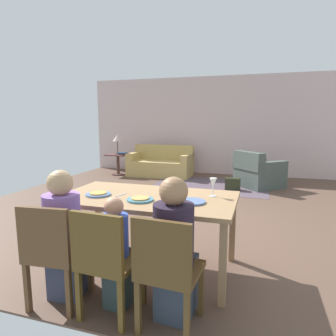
% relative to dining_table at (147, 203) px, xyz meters
% --- Properties ---
extents(ground_plane, '(7.18, 6.67, 0.02)m').
position_rel_dining_table_xyz_m(ground_plane, '(-0.26, 2.33, -0.70)').
color(ground_plane, brown).
extents(back_wall, '(7.18, 0.10, 2.70)m').
position_rel_dining_table_xyz_m(back_wall, '(-0.26, 5.71, 0.66)').
color(back_wall, beige).
rests_on(back_wall, ground_plane).
extents(dining_table, '(1.74, 0.96, 0.76)m').
position_rel_dining_table_xyz_m(dining_table, '(0.00, 0.00, 0.00)').
color(dining_table, '#A07951').
rests_on(dining_table, ground_plane).
extents(plate_near_man, '(0.25, 0.25, 0.02)m').
position_rel_dining_table_xyz_m(plate_near_man, '(-0.48, -0.12, 0.08)').
color(plate_near_man, '#5377A6').
rests_on(plate_near_man, dining_table).
extents(pizza_near_man, '(0.17, 0.17, 0.01)m').
position_rel_dining_table_xyz_m(pizza_near_man, '(-0.48, -0.12, 0.10)').
color(pizza_near_man, '#E09545').
rests_on(pizza_near_man, plate_near_man).
extents(plate_near_child, '(0.25, 0.25, 0.02)m').
position_rel_dining_table_xyz_m(plate_near_child, '(0.00, -0.18, 0.08)').
color(plate_near_child, teal).
rests_on(plate_near_child, dining_table).
extents(pizza_near_child, '(0.17, 0.17, 0.01)m').
position_rel_dining_table_xyz_m(pizza_near_child, '(0.00, -0.18, 0.10)').
color(pizza_near_child, '#CE964A').
rests_on(pizza_near_child, plate_near_child).
extents(plate_near_woman, '(0.25, 0.25, 0.02)m').
position_rel_dining_table_xyz_m(plate_near_woman, '(0.48, -0.10, 0.08)').
color(plate_near_woman, '#5871A5').
rests_on(plate_near_woman, dining_table).
extents(wine_glass, '(0.07, 0.07, 0.19)m').
position_rel_dining_table_xyz_m(wine_glass, '(0.63, 0.18, 0.20)').
color(wine_glass, silver).
rests_on(wine_glass, dining_table).
extents(fork, '(0.06, 0.15, 0.01)m').
position_rel_dining_table_xyz_m(fork, '(-0.26, -0.05, 0.07)').
color(fork, silver).
rests_on(fork, dining_table).
extents(knife, '(0.06, 0.17, 0.01)m').
position_rel_dining_table_xyz_m(knife, '(0.16, 0.10, 0.07)').
color(knife, silver).
rests_on(knife, dining_table).
extents(dining_chair_man, '(0.46, 0.46, 0.87)m').
position_rel_dining_table_xyz_m(dining_chair_man, '(-0.47, -0.84, -0.20)').
color(dining_chair_man, brown).
rests_on(dining_chair_man, ground_plane).
extents(person_man, '(0.30, 0.41, 1.11)m').
position_rel_dining_table_xyz_m(person_man, '(-0.48, -0.66, -0.18)').
color(person_man, '#363D56').
rests_on(person_man, ground_plane).
extents(dining_chair_child, '(0.45, 0.45, 0.87)m').
position_rel_dining_table_xyz_m(dining_chair_child, '(-0.01, -0.84, -0.20)').
color(dining_chair_child, brown).
rests_on(dining_chair_child, ground_plane).
extents(person_child, '(0.22, 0.29, 0.92)m').
position_rel_dining_table_xyz_m(person_child, '(0.00, -0.67, -0.26)').
color(person_child, '#314243').
rests_on(person_child, ground_plane).
extents(dining_chair_woman, '(0.45, 0.45, 0.87)m').
position_rel_dining_table_xyz_m(dining_chair_woman, '(0.47, -0.84, -0.20)').
color(dining_chair_woman, '#52391A').
rests_on(dining_chair_woman, ground_plane).
extents(person_woman, '(0.30, 0.41, 1.11)m').
position_rel_dining_table_xyz_m(person_woman, '(0.48, -0.66, -0.18)').
color(person_woman, '#364151').
rests_on(person_woman, ground_plane).
extents(area_rug, '(2.60, 1.80, 0.01)m').
position_rel_dining_table_xyz_m(area_rug, '(-0.03, 4.09, -0.68)').
color(area_rug, '#52434F').
rests_on(area_rug, ground_plane).
extents(couch, '(1.69, 0.86, 0.82)m').
position_rel_dining_table_xyz_m(couch, '(-1.54, 4.94, -0.39)').
color(couch, tan).
rests_on(couch, ground_plane).
extents(armchair, '(1.21, 1.21, 0.82)m').
position_rel_dining_table_xyz_m(armchair, '(1.02, 4.25, -0.37)').
color(armchair, '#45504A').
rests_on(armchair, ground_plane).
extents(side_table, '(0.56, 0.56, 0.58)m').
position_rel_dining_table_xyz_m(side_table, '(-2.71, 4.69, -0.31)').
color(side_table, '#51322F').
rests_on(side_table, ground_plane).
extents(table_lamp, '(0.26, 0.26, 0.54)m').
position_rel_dining_table_xyz_m(table_lamp, '(-2.71, 4.69, 0.32)').
color(table_lamp, '#46363B').
rests_on(table_lamp, side_table).
extents(book_lower, '(0.22, 0.16, 0.03)m').
position_rel_dining_table_xyz_m(book_lower, '(-2.50, 4.69, -0.09)').
color(book_lower, '#9A3A23').
rests_on(book_lower, side_table).
extents(book_upper, '(0.22, 0.16, 0.03)m').
position_rel_dining_table_xyz_m(book_upper, '(-2.55, 4.66, -0.07)').
color(book_upper, '#25517E').
rests_on(book_upper, book_lower).
extents(handbag, '(0.32, 0.16, 0.26)m').
position_rel_dining_table_xyz_m(handbag, '(0.51, 3.79, -0.56)').
color(handbag, '#272B19').
rests_on(handbag, ground_plane).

